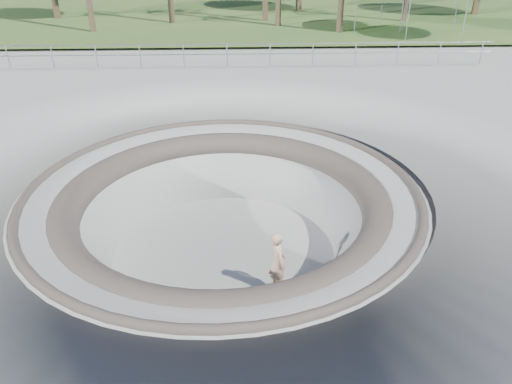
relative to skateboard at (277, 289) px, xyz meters
The scene contains 7 objects.
ground 2.86m from the skateboard, 126.85° to the left, with size 180.00×180.00×0.00m, color #979893.
skate_bowl 2.19m from the skateboard, 126.85° to the left, with size 14.00×14.00×4.10m.
grass_strip 35.84m from the skateboard, 92.10° to the left, with size 180.00×36.00×0.12m.
distant_hills 59.20m from the skateboard, 87.61° to the left, with size 103.20×45.00×28.60m.
safety_railing 14.05m from the skateboard, 95.46° to the left, with size 25.00×0.06×1.03m.
skateboard is the anchor object (origin of this frame).
skater 0.83m from the skateboard, 90.00° to the right, with size 0.59×0.39×1.63m, color tan.
Camera 1 is at (0.42, -11.36, 6.12)m, focal length 35.00 mm.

